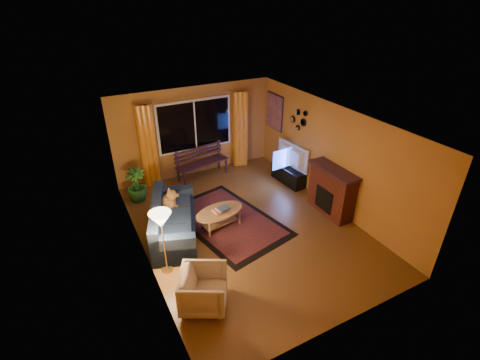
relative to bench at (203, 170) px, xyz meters
name	(u,v)px	position (x,y,z in m)	size (l,w,h in m)	color
floor	(246,227)	(-0.02, -2.61, -0.24)	(4.50, 6.00, 0.02)	brown
ceiling	(247,120)	(-0.02, -2.61, 2.28)	(4.50, 6.00, 0.02)	white
wall_back	(195,132)	(-0.02, 0.40, 1.02)	(4.50, 0.02, 2.50)	#C68335
wall_left	(138,205)	(-2.28, -2.61, 1.02)	(0.02, 6.00, 2.50)	#C68335
wall_right	(331,157)	(2.24, -2.61, 1.02)	(0.02, 6.00, 2.50)	#C68335
window	(195,125)	(-0.02, 0.34, 1.22)	(2.00, 0.02, 1.30)	black
curtain_rod	(194,97)	(-0.02, 0.29, 2.02)	(0.03, 0.03, 3.20)	#BF8C3F
curtain_left	(148,147)	(-1.37, 0.27, 0.89)	(0.36, 0.36, 2.24)	orange
curtain_right	(240,129)	(1.33, 0.27, 0.89)	(0.36, 0.36, 2.24)	orange
bench	(203,170)	(0.00, 0.00, 0.00)	(1.52, 0.45, 0.46)	#2F1924
potted_plant	(136,185)	(-1.91, -0.35, 0.21)	(0.49, 0.49, 0.87)	#235B1E
sofa	(174,219)	(-1.53, -2.16, 0.18)	(0.87, 2.04, 0.82)	#131F3B
dog	(169,199)	(-1.48, -1.71, 0.42)	(0.32, 0.45, 0.49)	#8D5D37
armchair	(204,288)	(-1.70, -4.22, 0.16)	(0.75, 0.70, 0.77)	beige
floor_lamp	(164,243)	(-2.02, -3.13, 0.42)	(0.22, 0.22, 1.29)	#BF8C3F
rug	(227,221)	(-0.31, -2.23, -0.22)	(1.77, 2.80, 0.02)	maroon
coffee_table	(220,219)	(-0.54, -2.33, -0.02)	(1.15, 1.15, 0.42)	tan
tv_console	(288,175)	(1.98, -1.35, 0.00)	(0.36, 1.07, 0.45)	black
television	(290,157)	(1.98, -1.35, 0.55)	(1.16, 0.15, 0.67)	black
fireplace	(332,192)	(2.03, -3.01, 0.32)	(0.40, 1.20, 1.10)	maroon
mirror_cluster	(298,118)	(2.19, -1.31, 1.57)	(0.06, 0.60, 0.56)	black
painting	(274,112)	(2.20, -0.16, 1.42)	(0.04, 0.76, 0.96)	orange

